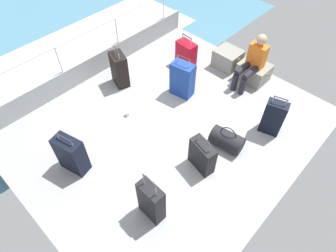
# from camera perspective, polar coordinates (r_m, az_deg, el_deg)

# --- Properties ---
(ground_plane) EXTENTS (4.40, 5.20, 0.06)m
(ground_plane) POSITION_cam_1_polar(r_m,az_deg,el_deg) (5.28, 0.22, -0.29)
(ground_plane) COLOR #939699
(gunwale_port) EXTENTS (0.06, 5.20, 0.45)m
(gunwale_port) POSITION_cam_1_polar(r_m,az_deg,el_deg) (6.38, -14.34, 11.56)
(gunwale_port) COLOR #939699
(gunwale_port) RESTS_ON ground_plane
(railing_port) EXTENTS (0.04, 4.20, 1.02)m
(railing_port) POSITION_cam_1_polar(r_m,az_deg,el_deg) (6.07, -15.36, 15.67)
(railing_port) COLOR silver
(railing_port) RESTS_ON ground_plane
(sea_wake) EXTENTS (12.00, 12.00, 0.01)m
(sea_wake) POSITION_cam_1_polar(r_m,az_deg,el_deg) (7.77, -19.91, 12.37)
(sea_wake) COLOR teal
(sea_wake) RESTS_ON ground_plane
(cargo_crate_0) EXTENTS (0.56, 0.48, 0.39)m
(cargo_crate_0) POSITION_cam_1_polar(r_m,az_deg,el_deg) (6.55, 11.67, 12.91)
(cargo_crate_0) COLOR gray
(cargo_crate_0) RESTS_ON ground_plane
(cargo_crate_1) EXTENTS (0.63, 0.49, 0.37)m
(cargo_crate_1) POSITION_cam_1_polar(r_m,az_deg,el_deg) (6.35, 16.54, 10.25)
(cargo_crate_1) COLOR gray
(cargo_crate_1) RESTS_ON ground_plane
(passenger_seated) EXTENTS (0.34, 0.66, 1.07)m
(passenger_seated) POSITION_cam_1_polar(r_m,az_deg,el_deg) (6.00, 16.40, 12.24)
(passenger_seated) COLOR orange
(passenger_seated) RESTS_ON ground_plane
(suitcase_0) EXTENTS (0.38, 0.20, 0.93)m
(suitcase_0) POSITION_cam_1_polar(r_m,az_deg,el_deg) (4.06, -3.31, -14.64)
(suitcase_0) COLOR black
(suitcase_0) RESTS_ON ground_plane
(suitcase_1) EXTENTS (0.45, 0.28, 0.71)m
(suitcase_1) POSITION_cam_1_polar(r_m,az_deg,el_deg) (6.44, 3.58, 14.03)
(suitcase_1) COLOR #B70C1E
(suitcase_1) RESTS_ON ground_plane
(suitcase_2) EXTENTS (0.50, 0.34, 0.76)m
(suitcase_2) POSITION_cam_1_polar(r_m,az_deg,el_deg) (4.71, -18.52, -5.37)
(suitcase_2) COLOR black
(suitcase_2) RESTS_ON ground_plane
(suitcase_3) EXTENTS (0.39, 0.29, 0.81)m
(suitcase_3) POSITION_cam_1_polar(r_m,az_deg,el_deg) (5.26, 20.04, 1.58)
(suitcase_3) COLOR black
(suitcase_3) RESTS_ON ground_plane
(suitcase_4) EXTENTS (0.48, 0.29, 0.70)m
(suitcase_4) POSITION_cam_1_polar(r_m,az_deg,el_deg) (4.56, 6.75, -5.84)
(suitcase_4) COLOR black
(suitcase_4) RESTS_ON ground_plane
(suitcase_5) EXTENTS (0.47, 0.32, 0.88)m
(suitcase_5) POSITION_cam_1_polar(r_m,az_deg,el_deg) (5.64, 2.86, 9.15)
(suitcase_5) COLOR navy
(suitcase_5) RESTS_ON ground_plane
(suitcase_6) EXTENTS (0.46, 0.37, 0.84)m
(suitcase_6) POSITION_cam_1_polar(r_m,az_deg,el_deg) (5.96, -9.58, 10.93)
(suitcase_6) COLOR black
(suitcase_6) RESTS_ON ground_plane
(duffel_bag) EXTENTS (0.59, 0.40, 0.46)m
(duffel_bag) POSITION_cam_1_polar(r_m,az_deg,el_deg) (4.96, 11.54, -2.67)
(duffel_bag) COLOR black
(duffel_bag) RESTS_ON ground_plane
(paper_cup) EXTENTS (0.08, 0.08, 0.10)m
(paper_cup) POSITION_cam_1_polar(r_m,az_deg,el_deg) (5.46, -7.99, 2.47)
(paper_cup) COLOR white
(paper_cup) RESTS_ON ground_plane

